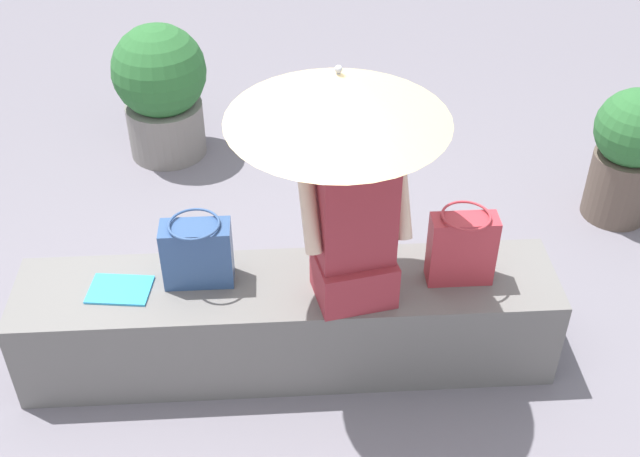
{
  "coord_description": "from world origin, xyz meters",
  "views": [
    {
      "loc": [
        0.02,
        2.8,
        2.98
      ],
      "look_at": [
        -0.15,
        0.05,
        0.85
      ],
      "focal_mm": 45.15,
      "sensor_mm": 36.0,
      "label": 1
    }
  ],
  "objects_px": {
    "planter_near": "(161,88)",
    "planter_far": "(629,151)",
    "tote_bag_canvas": "(462,248)",
    "magazine": "(120,290)",
    "handbag_black": "(197,253)",
    "parasol": "(338,97)",
    "person_seated": "(356,227)"
  },
  "relations": [
    {
      "from": "magazine",
      "to": "planter_near",
      "type": "relative_size",
      "value": 0.31
    },
    {
      "from": "tote_bag_canvas",
      "to": "planter_near",
      "type": "bearing_deg",
      "value": -51.86
    },
    {
      "from": "parasol",
      "to": "handbag_black",
      "type": "distance_m",
      "value": 1.07
    },
    {
      "from": "tote_bag_canvas",
      "to": "handbag_black",
      "type": "bearing_deg",
      "value": -2.99
    },
    {
      "from": "tote_bag_canvas",
      "to": "magazine",
      "type": "height_order",
      "value": "tote_bag_canvas"
    },
    {
      "from": "magazine",
      "to": "person_seated",
      "type": "bearing_deg",
      "value": -177.82
    },
    {
      "from": "person_seated",
      "to": "planter_near",
      "type": "xyz_separation_m",
      "value": [
        1.07,
        -2.08,
        -0.4
      ]
    },
    {
      "from": "tote_bag_canvas",
      "to": "magazine",
      "type": "distance_m",
      "value": 1.57
    },
    {
      "from": "handbag_black",
      "to": "magazine",
      "type": "distance_m",
      "value": 0.4
    },
    {
      "from": "magazine",
      "to": "planter_far",
      "type": "distance_m",
      "value": 3.01
    },
    {
      "from": "planter_near",
      "to": "planter_far",
      "type": "distance_m",
      "value": 2.94
    },
    {
      "from": "tote_bag_canvas",
      "to": "planter_far",
      "type": "relative_size",
      "value": 0.44
    },
    {
      "from": "magazine",
      "to": "planter_near",
      "type": "height_order",
      "value": "planter_near"
    },
    {
      "from": "person_seated",
      "to": "magazine",
      "type": "distance_m",
      "value": 1.14
    },
    {
      "from": "planter_far",
      "to": "magazine",
      "type": "bearing_deg",
      "value": 21.34
    },
    {
      "from": "tote_bag_canvas",
      "to": "planter_far",
      "type": "height_order",
      "value": "tote_bag_canvas"
    },
    {
      "from": "tote_bag_canvas",
      "to": "planter_near",
      "type": "height_order",
      "value": "planter_near"
    },
    {
      "from": "handbag_black",
      "to": "magazine",
      "type": "relative_size",
      "value": 1.19
    },
    {
      "from": "person_seated",
      "to": "planter_far",
      "type": "xyz_separation_m",
      "value": [
        -1.74,
        -1.19,
        -0.43
      ]
    },
    {
      "from": "planter_near",
      "to": "magazine",
      "type": "bearing_deg",
      "value": 90.06
    },
    {
      "from": "planter_near",
      "to": "planter_far",
      "type": "bearing_deg",
      "value": 162.39
    },
    {
      "from": "person_seated",
      "to": "magazine",
      "type": "xyz_separation_m",
      "value": [
        1.07,
        -0.09,
        -0.38
      ]
    },
    {
      "from": "parasol",
      "to": "planter_near",
      "type": "bearing_deg",
      "value": -64.74
    },
    {
      "from": "parasol",
      "to": "tote_bag_canvas",
      "type": "height_order",
      "value": "parasol"
    },
    {
      "from": "person_seated",
      "to": "handbag_black",
      "type": "relative_size",
      "value": 2.71
    },
    {
      "from": "handbag_black",
      "to": "person_seated",
      "type": "bearing_deg",
      "value": 168.34
    },
    {
      "from": "person_seated",
      "to": "handbag_black",
      "type": "height_order",
      "value": "person_seated"
    },
    {
      "from": "parasol",
      "to": "person_seated",
      "type": "bearing_deg",
      "value": -173.88
    },
    {
      "from": "person_seated",
      "to": "magazine",
      "type": "height_order",
      "value": "person_seated"
    },
    {
      "from": "tote_bag_canvas",
      "to": "parasol",
      "type": "bearing_deg",
      "value": 8.92
    },
    {
      "from": "planter_far",
      "to": "handbag_black",
      "type": "bearing_deg",
      "value": 23.12
    },
    {
      "from": "parasol",
      "to": "handbag_black",
      "type": "relative_size",
      "value": 3.46
    }
  ]
}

